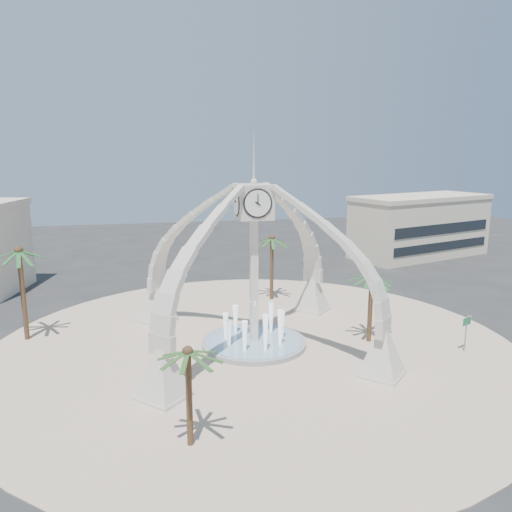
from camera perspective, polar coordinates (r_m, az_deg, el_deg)
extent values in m
plane|color=#282828|center=(38.88, -0.23, -10.19)|extent=(140.00, 140.00, 0.00)
cylinder|color=#C8B094|center=(38.87, -0.23, -10.15)|extent=(40.00, 40.00, 0.06)
cube|color=beige|center=(37.32, -0.23, -3.20)|extent=(0.55, 0.55, 9.80)
cube|color=beige|center=(36.21, -0.24, 6.24)|extent=(2.50, 2.50, 2.50)
cone|color=beige|center=(36.04, -0.24, 11.39)|extent=(0.20, 0.20, 4.00)
cylinder|color=white|center=(34.96, 0.21, 6.03)|extent=(1.84, 0.04, 1.84)
pyramid|color=beige|center=(46.61, 6.48, -4.41)|extent=(3.80, 3.80, 3.20)
pyramid|color=beige|center=(44.26, -11.22, -5.45)|extent=(3.80, 3.80, 3.20)
pyramid|color=beige|center=(31.02, -10.58, -13.13)|extent=(3.80, 3.80, 3.20)
pyramid|color=beige|center=(34.30, 14.21, -10.79)|extent=(3.80, 3.80, 3.20)
cylinder|color=#9C9C9F|center=(38.81, -0.23, -9.92)|extent=(8.00, 8.00, 0.40)
cylinder|color=#82A6C1|center=(38.73, -0.23, -9.62)|extent=(7.40, 7.40, 0.04)
cone|color=white|center=(38.17, -0.23, -7.38)|extent=(0.60, 0.60, 3.20)
cube|color=beige|center=(74.31, 18.19, 3.07)|extent=(21.49, 13.79, 8.00)
cube|color=beige|center=(73.82, 18.41, 6.37)|extent=(21.87, 14.17, 0.60)
cylinder|color=brown|center=(39.70, 12.93, -5.79)|extent=(0.36, 0.36, 5.53)
cylinder|color=brown|center=(42.84, -25.08, -4.08)|extent=(0.39, 0.39, 7.32)
cylinder|color=brown|center=(49.61, 1.80, -1.42)|extent=(0.37, 0.37, 6.41)
cylinder|color=brown|center=(25.94, -7.65, -15.81)|extent=(0.32, 0.32, 5.19)
cylinder|color=slate|center=(40.35, 22.84, -8.18)|extent=(0.09, 0.09, 2.83)
cube|color=#1B6F41|center=(40.05, 22.95, -6.88)|extent=(0.90, 0.42, 0.57)
cube|color=white|center=(40.05, 22.95, -6.88)|extent=(0.97, 0.43, 0.65)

